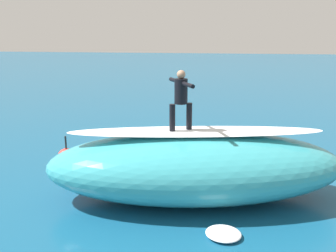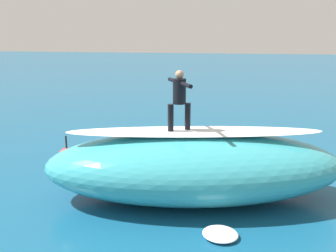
{
  "view_description": "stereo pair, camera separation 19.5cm",
  "coord_description": "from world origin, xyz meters",
  "px_view_note": "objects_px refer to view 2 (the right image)",
  "views": [
    {
      "loc": [
        -1.12,
        12.6,
        4.48
      ],
      "look_at": [
        0.57,
        0.52,
        1.38
      ],
      "focal_mm": 41.27,
      "sensor_mm": 36.0,
      "label": 1
    },
    {
      "loc": [
        -1.31,
        12.57,
        4.48
      ],
      "look_at": [
        0.57,
        0.52,
        1.38
      ],
      "focal_mm": 41.27,
      "sensor_mm": 36.0,
      "label": 2
    }
  ],
  "objects_px": {
    "surfer_riding": "(179,96)",
    "surfboard_riding": "(179,132)",
    "buoy_marker": "(67,157)",
    "surfboard_paddling": "(161,143)",
    "surfer_paddling": "(158,139)"
  },
  "relations": [
    {
      "from": "surfboard_paddling",
      "to": "surfer_riding",
      "type": "bearing_deg",
      "value": -78.83
    },
    {
      "from": "surfboard_paddling",
      "to": "surfer_paddling",
      "type": "height_order",
      "value": "surfer_paddling"
    },
    {
      "from": "surfer_riding",
      "to": "buoy_marker",
      "type": "xyz_separation_m",
      "value": [
        4.04,
        -2.05,
        -2.52
      ]
    },
    {
      "from": "surfboard_paddling",
      "to": "buoy_marker",
      "type": "distance_m",
      "value": 3.99
    },
    {
      "from": "surfer_riding",
      "to": "buoy_marker",
      "type": "bearing_deg",
      "value": -55.3
    },
    {
      "from": "surfboard_riding",
      "to": "surfer_paddling",
      "type": "xyz_separation_m",
      "value": [
        1.48,
        -4.98,
        -1.67
      ]
    },
    {
      "from": "surfer_riding",
      "to": "surfer_paddling",
      "type": "height_order",
      "value": "surfer_riding"
    },
    {
      "from": "surfboard_riding",
      "to": "buoy_marker",
      "type": "bearing_deg",
      "value": -55.3
    },
    {
      "from": "surfer_riding",
      "to": "surfer_paddling",
      "type": "relative_size",
      "value": 0.98
    },
    {
      "from": "surfboard_riding",
      "to": "buoy_marker",
      "type": "xyz_separation_m",
      "value": [
        4.04,
        -2.05,
        -1.58
      ]
    },
    {
      "from": "surfer_riding",
      "to": "surfboard_riding",
      "type": "bearing_deg",
      "value": 72.21
    },
    {
      "from": "surfboard_paddling",
      "to": "surfer_paddling",
      "type": "bearing_deg",
      "value": 180.0
    },
    {
      "from": "surfer_paddling",
      "to": "buoy_marker",
      "type": "xyz_separation_m",
      "value": [
        2.56,
        2.94,
        0.1
      ]
    },
    {
      "from": "surfer_riding",
      "to": "buoy_marker",
      "type": "distance_m",
      "value": 5.18
    },
    {
      "from": "surfer_riding",
      "to": "surfboard_paddling",
      "type": "xyz_separation_m",
      "value": [
        1.36,
        -4.99,
        -2.78
      ]
    }
  ]
}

